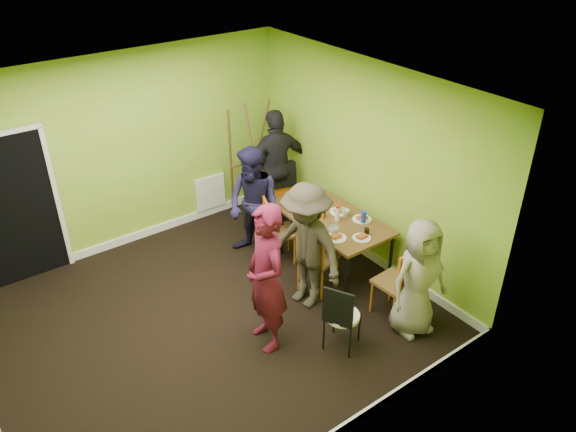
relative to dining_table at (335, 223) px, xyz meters
name	(u,v)px	position (x,y,z in m)	size (l,w,h in m)	color
ground	(210,318)	(-1.95, 0.05, -0.70)	(5.00, 5.00, 0.00)	black
room_walls	(200,251)	(-1.97, 0.09, 0.29)	(5.04, 4.54, 2.82)	#8FAD2C
dining_table	(335,223)	(0.00, 0.00, 0.00)	(0.90, 1.50, 0.75)	black
chair_left_far	(274,226)	(-0.58, 0.62, -0.14)	(0.54, 0.54, 0.99)	orange
chair_left_near	(315,254)	(-0.58, -0.27, -0.12)	(0.53, 0.53, 1.02)	orange
chair_back_end	(284,182)	(0.17, 1.41, 0.00)	(0.50, 0.56, 0.98)	orange
chair_front_end	(400,279)	(-0.08, -1.27, -0.13)	(0.44, 0.44, 1.00)	orange
chair_bentwood	(341,314)	(-1.01, -1.28, -0.20)	(0.47, 0.47, 0.90)	black
easel	(247,161)	(-0.14, 1.95, 0.24)	(0.75, 0.71, 1.88)	brown
plate_near_left	(306,212)	(-0.20, 0.40, 0.06)	(0.24, 0.24, 0.01)	white
plate_near_right	(336,238)	(-0.30, -0.35, 0.06)	(0.27, 0.27, 0.01)	white
plate_far_back	(308,205)	(-0.05, 0.53, 0.06)	(0.24, 0.24, 0.01)	white
plate_far_front	(362,238)	(-0.04, -0.55, 0.06)	(0.24, 0.24, 0.01)	white
plate_wall_back	(339,212)	(0.17, 0.12, 0.06)	(0.27, 0.27, 0.01)	white
plate_wall_front	(362,219)	(0.28, -0.21, 0.06)	(0.26, 0.26, 0.01)	white
thermos	(337,214)	(0.00, -0.03, 0.15)	(0.06, 0.06, 0.19)	white
blue_bottle	(363,217)	(0.24, -0.28, 0.14)	(0.07, 0.07, 0.18)	#1C33D4
orange_bottle	(323,217)	(-0.13, 0.11, 0.09)	(0.04, 0.04, 0.07)	orange
glass_mid	(323,213)	(-0.08, 0.16, 0.11)	(0.07, 0.07, 0.10)	black
glass_back	(319,202)	(0.08, 0.45, 0.10)	(0.06, 0.06, 0.09)	black
glass_front	(367,232)	(0.07, -0.52, 0.10)	(0.06, 0.06, 0.09)	black
cup_a	(334,230)	(-0.24, -0.24, 0.10)	(0.13, 0.13, 0.10)	white
cup_b	(345,213)	(0.17, 0.00, 0.10)	(0.10, 0.10, 0.10)	white
person_standing	(266,279)	(-1.60, -0.70, 0.20)	(0.65, 0.43, 1.80)	#560E24
person_left_far	(254,206)	(-0.74, 0.85, 0.14)	(0.81, 0.63, 1.67)	#181534
person_left_near	(306,247)	(-0.80, -0.37, 0.14)	(1.08, 0.62, 1.67)	#322C21
person_back_end	(277,167)	(0.14, 1.55, 0.21)	(1.06, 0.44, 1.80)	black
person_front_end	(418,278)	(-0.08, -1.54, 0.05)	(0.73, 0.47, 1.49)	gray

